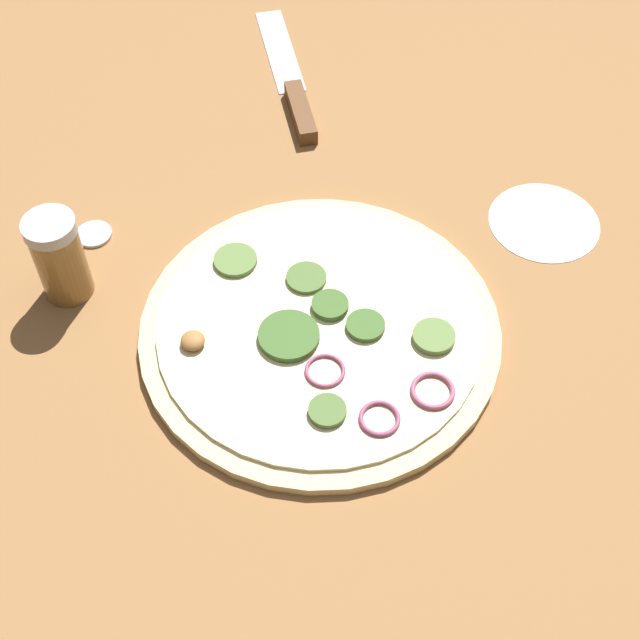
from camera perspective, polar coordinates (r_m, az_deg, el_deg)
name	(u,v)px	position (r m, az deg, el deg)	size (l,w,h in m)	color
ground_plane	(320,333)	(0.82, 0.00, -0.87)	(3.00, 3.00, 0.00)	olive
pizza	(320,329)	(0.82, 0.02, -0.60)	(0.33, 0.33, 0.03)	beige
knife	(294,93)	(1.06, -1.65, 14.30)	(0.22, 0.18, 0.02)	silver
spice_jar	(59,257)	(0.85, -16.34, 3.89)	(0.05, 0.05, 0.09)	olive
loose_cap	(94,233)	(0.93, -14.29, 5.42)	(0.04, 0.04, 0.01)	#B2B2B7
flour_patch	(544,222)	(0.94, 14.15, 6.11)	(0.11, 0.11, 0.00)	white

